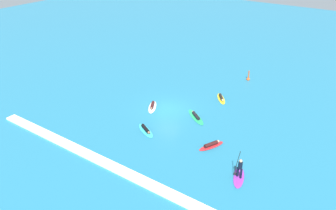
{
  "coord_description": "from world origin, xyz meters",
  "views": [
    {
      "loc": [
        17.38,
        -25.09,
        16.6
      ],
      "look_at": [
        0.0,
        0.0,
        0.5
      ],
      "focal_mm": 35.96,
      "sensor_mm": 36.0,
      "label": 1
    }
  ],
  "objects": [
    {
      "name": "surfer_on_yellow_board",
      "position": [
        3.46,
        5.24,
        0.13
      ],
      "size": [
        2.16,
        2.53,
        0.37
      ],
      "rotation": [
        0.0,
        0.0,
        5.37
      ],
      "color": "yellow",
      "rests_on": "ground_plane"
    },
    {
      "name": "surfer_on_green_board",
      "position": [
        3.21,
        0.19,
        0.12
      ],
      "size": [
        3.08,
        2.58,
        0.38
      ],
      "rotation": [
        0.0,
        0.0,
        2.5
      ],
      "color": "#23B266",
      "rests_on": "ground_plane"
    },
    {
      "name": "surfer_on_white_board",
      "position": [
        -1.57,
        -0.6,
        0.14
      ],
      "size": [
        2.03,
        2.75,
        0.43
      ],
      "rotation": [
        0.0,
        0.0,
        5.24
      ],
      "color": "white",
      "rests_on": "ground_plane"
    },
    {
      "name": "wave_crest",
      "position": [
        0.0,
        -10.29,
        0.09
      ],
      "size": [
        23.61,
        0.9,
        0.18
      ],
      "primitive_type": "cube",
      "color": "white",
      "rests_on": "ground_plane"
    },
    {
      "name": "marker_buoy",
      "position": [
        3.82,
        11.83,
        0.23
      ],
      "size": [
        0.41,
        0.41,
        1.32
      ],
      "color": "#E55119",
      "rests_on": "ground_plane"
    },
    {
      "name": "surfer_on_red_board",
      "position": [
        6.86,
        -3.38,
        0.15
      ],
      "size": [
        1.64,
        2.57,
        0.42
      ],
      "rotation": [
        0.0,
        0.0,
        1.15
      ],
      "color": "red",
      "rests_on": "ground_plane"
    },
    {
      "name": "ground_plane",
      "position": [
        0.0,
        0.0,
        0.0
      ],
      "size": [
        120.0,
        120.0,
        0.0
      ],
      "primitive_type": "plane",
      "color": "teal",
      "rests_on": "ground"
    },
    {
      "name": "surfer_on_teal_board",
      "position": [
        0.71,
        -4.63,
        0.14
      ],
      "size": [
        2.75,
        1.96,
        0.4
      ],
      "rotation": [
        0.0,
        0.0,
        5.79
      ],
      "color": "#33C6CC",
      "rests_on": "ground_plane"
    },
    {
      "name": "surfer_on_purple_board",
      "position": [
        10.49,
        -5.82,
        0.44
      ],
      "size": [
        1.59,
        2.66,
        2.31
      ],
      "rotation": [
        0.0,
        0.0,
        1.91
      ],
      "color": "purple",
      "rests_on": "ground_plane"
    }
  ]
}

